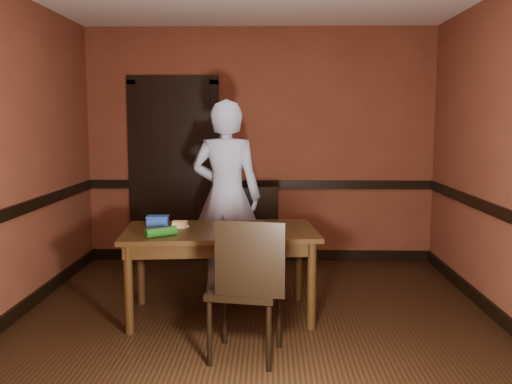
{
  "coord_description": "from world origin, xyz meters",
  "views": [
    {
      "loc": [
        0.11,
        -4.36,
        1.65
      ],
      "look_at": [
        0.0,
        0.35,
        1.05
      ],
      "focal_mm": 40.0,
      "sensor_mm": 36.0,
      "label": 1
    }
  ],
  "objects_px": {
    "sandwich_plate": "(233,230)",
    "sauce_jar": "(261,228)",
    "dining_table": "(221,273)",
    "food_tub": "(158,220)",
    "chair_far": "(249,242)",
    "person": "(226,196)",
    "chair_near": "(245,287)",
    "cheese_saucer": "(180,225)"
  },
  "relations": [
    {
      "from": "chair_far",
      "to": "person",
      "type": "bearing_deg",
      "value": 137.93
    },
    {
      "from": "dining_table",
      "to": "sandwich_plate",
      "type": "xyz_separation_m",
      "value": [
        0.11,
        -0.1,
        0.39
      ]
    },
    {
      "from": "sandwich_plate",
      "to": "dining_table",
      "type": "bearing_deg",
      "value": 139.22
    },
    {
      "from": "dining_table",
      "to": "chair_far",
      "type": "distance_m",
      "value": 0.7
    },
    {
      "from": "chair_near",
      "to": "sandwich_plate",
      "type": "height_order",
      "value": "chair_near"
    },
    {
      "from": "dining_table",
      "to": "cheese_saucer",
      "type": "relative_size",
      "value": 9.83
    },
    {
      "from": "sandwich_plate",
      "to": "chair_far",
      "type": "bearing_deg",
      "value": 82.41
    },
    {
      "from": "chair_near",
      "to": "sandwich_plate",
      "type": "distance_m",
      "value": 0.79
    },
    {
      "from": "chair_near",
      "to": "person",
      "type": "height_order",
      "value": "person"
    },
    {
      "from": "chair_far",
      "to": "sandwich_plate",
      "type": "bearing_deg",
      "value": -112.31
    },
    {
      "from": "sauce_jar",
      "to": "cheese_saucer",
      "type": "distance_m",
      "value": 0.75
    },
    {
      "from": "sandwich_plate",
      "to": "person",
      "type": "bearing_deg",
      "value": 97.88
    },
    {
      "from": "person",
      "to": "food_tub",
      "type": "distance_m",
      "value": 0.81
    },
    {
      "from": "chair_near",
      "to": "food_tub",
      "type": "height_order",
      "value": "chair_near"
    },
    {
      "from": "dining_table",
      "to": "food_tub",
      "type": "xyz_separation_m",
      "value": [
        -0.56,
        0.19,
        0.41
      ]
    },
    {
      "from": "dining_table",
      "to": "person",
      "type": "bearing_deg",
      "value": 85.0
    },
    {
      "from": "sauce_jar",
      "to": "cheese_saucer",
      "type": "xyz_separation_m",
      "value": [
        -0.7,
        0.27,
        -0.03
      ]
    },
    {
      "from": "dining_table",
      "to": "sauce_jar",
      "type": "height_order",
      "value": "sauce_jar"
    },
    {
      "from": "person",
      "to": "food_tub",
      "type": "bearing_deg",
      "value": 56.0
    },
    {
      "from": "cheese_saucer",
      "to": "food_tub",
      "type": "height_order",
      "value": "food_tub"
    },
    {
      "from": "sauce_jar",
      "to": "dining_table",
      "type": "bearing_deg",
      "value": 153.12
    },
    {
      "from": "person",
      "to": "cheese_saucer",
      "type": "bearing_deg",
      "value": 72.26
    },
    {
      "from": "chair_far",
      "to": "chair_near",
      "type": "height_order",
      "value": "chair_near"
    },
    {
      "from": "dining_table",
      "to": "cheese_saucer",
      "type": "height_order",
      "value": "cheese_saucer"
    },
    {
      "from": "food_tub",
      "to": "dining_table",
      "type": "bearing_deg",
      "value": -21.71
    },
    {
      "from": "dining_table",
      "to": "chair_near",
      "type": "xyz_separation_m",
      "value": [
        0.25,
        -0.84,
        0.13
      ]
    },
    {
      "from": "chair_near",
      "to": "sauce_jar",
      "type": "relative_size",
      "value": 10.44
    },
    {
      "from": "chair_far",
      "to": "sandwich_plate",
      "type": "relative_size",
      "value": 4.27
    },
    {
      "from": "person",
      "to": "sandwich_plate",
      "type": "bearing_deg",
      "value": 107.44
    },
    {
      "from": "person",
      "to": "dining_table",
      "type": "bearing_deg",
      "value": 100.01
    },
    {
      "from": "chair_far",
      "to": "person",
      "type": "xyz_separation_m",
      "value": [
        -0.22,
        0.11,
        0.42
      ]
    },
    {
      "from": "chair_far",
      "to": "chair_near",
      "type": "xyz_separation_m",
      "value": [
        0.03,
        -1.49,
        0.0
      ]
    },
    {
      "from": "cheese_saucer",
      "to": "person",
      "type": "bearing_deg",
      "value": 62.7
    },
    {
      "from": "sandwich_plate",
      "to": "sauce_jar",
      "type": "height_order",
      "value": "sauce_jar"
    },
    {
      "from": "sandwich_plate",
      "to": "chair_near",
      "type": "bearing_deg",
      "value": -79.93
    },
    {
      "from": "chair_near",
      "to": "person",
      "type": "xyz_separation_m",
      "value": [
        -0.25,
        1.61,
        0.42
      ]
    },
    {
      "from": "dining_table",
      "to": "sandwich_plate",
      "type": "distance_m",
      "value": 0.42
    },
    {
      "from": "sandwich_plate",
      "to": "food_tub",
      "type": "relative_size",
      "value": 1.18
    },
    {
      "from": "person",
      "to": "food_tub",
      "type": "relative_size",
      "value": 9.37
    },
    {
      "from": "sauce_jar",
      "to": "food_tub",
      "type": "height_order",
      "value": "sauce_jar"
    },
    {
      "from": "person",
      "to": "sauce_jar",
      "type": "xyz_separation_m",
      "value": [
        0.35,
        -0.94,
        -0.13
      ]
    },
    {
      "from": "sandwich_plate",
      "to": "sauce_jar",
      "type": "xyz_separation_m",
      "value": [
        0.23,
        -0.08,
        0.03
      ]
    }
  ]
}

